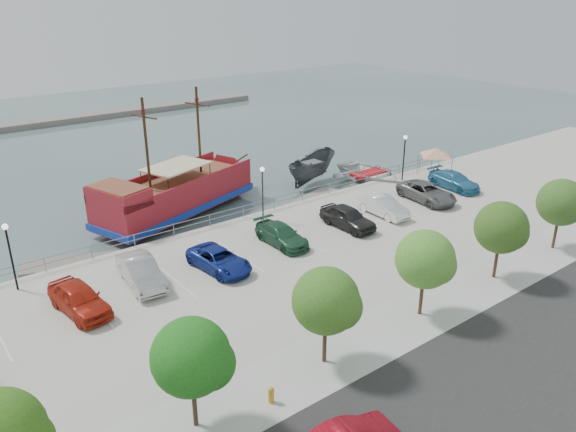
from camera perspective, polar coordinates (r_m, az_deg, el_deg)
ground at (r=39.57m, az=2.92°, el=-4.56°), size 160.00×160.00×0.00m
street at (r=30.50m, az=23.31°, el=-13.29°), size 100.00×8.00×0.04m
sidewalk at (r=33.10m, az=14.34°, el=-9.05°), size 100.00×4.00×0.05m
seawall_railing at (r=44.64m, az=-3.51°, el=0.78°), size 50.00×0.06×1.00m
far_shore at (r=89.91m, az=-15.42°, el=10.26°), size 40.00×3.00×0.80m
pirate_ship at (r=48.44m, az=-10.26°, el=2.54°), size 17.30×9.65×10.73m
patrol_boat at (r=54.50m, az=2.42°, el=4.61°), size 7.43×4.74×2.69m
speedboat at (r=55.29m, az=8.33°, el=4.03°), size 5.40×7.54×1.56m
dock_west at (r=41.19m, az=-20.31°, el=-4.56°), size 7.88×4.91×0.44m
dock_mid at (r=50.20m, az=2.42°, el=1.64°), size 6.88×3.65×0.38m
dock_east at (r=55.67m, az=9.09°, el=3.47°), size 6.67×2.47×0.37m
canopy_tent at (r=55.41m, az=14.86°, el=6.70°), size 3.91×3.91×3.09m
fire_hydrant at (r=25.52m, az=-1.73°, el=-17.67°), size 0.28×0.28×0.82m
lamp_post_left at (r=36.41m, az=-26.50°, el=-2.66°), size 0.36×0.36×4.28m
lamp_post_mid at (r=42.80m, az=-2.61°, el=3.28°), size 0.36×0.36×4.28m
lamp_post_right at (r=53.16m, az=11.75°, el=6.62°), size 0.36×0.36×4.28m
tree_b at (r=23.00m, az=-9.41°, el=-14.10°), size 3.30×3.20×5.00m
tree_c at (r=26.32m, az=4.21°, el=-8.73°), size 3.30×3.20×5.00m
tree_d at (r=30.90m, az=14.02°, el=-4.43°), size 3.30×3.20×5.00m
tree_e at (r=36.26m, az=21.04°, el=-1.23°), size 3.30×3.20×5.00m
tree_f at (r=42.11m, az=26.18°, el=1.13°), size 3.30×3.20×5.00m
parked_car_a at (r=33.46m, az=-20.46°, el=-7.86°), size 2.57×5.07×1.66m
parked_car_b at (r=35.29m, az=-14.72°, el=-5.51°), size 2.25×5.18×1.66m
parked_car_c at (r=36.18m, az=-7.01°, el=-4.44°), size 2.77×5.12×1.36m
parked_car_d at (r=39.39m, az=-0.66°, el=-1.94°), size 1.97×4.80×1.39m
parked_car_e at (r=42.31m, az=6.09°, el=-0.12°), size 2.01×4.84×1.64m
parked_car_f at (r=45.03m, az=9.64°, el=1.00°), size 1.70×4.63×1.51m
parked_car_g at (r=48.84m, az=13.91°, el=2.36°), size 3.07×5.71×1.52m
parked_car_h at (r=52.58m, az=16.53°, el=3.48°), size 2.41×5.22×1.48m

